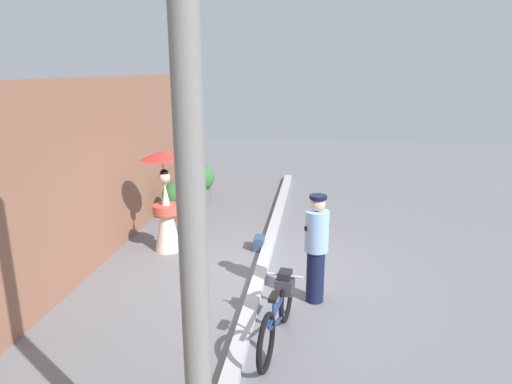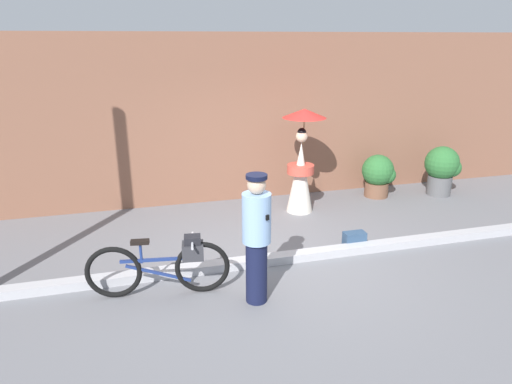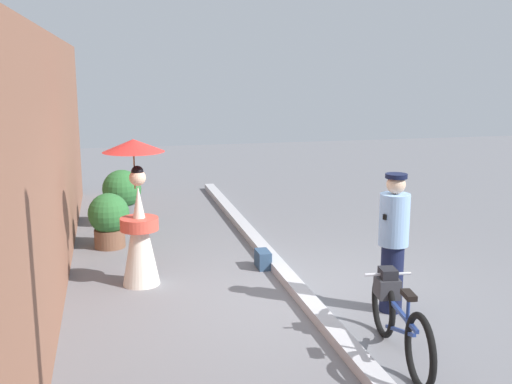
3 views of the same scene
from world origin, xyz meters
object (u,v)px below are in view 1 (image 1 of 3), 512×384
at_px(person_with_parasol, 166,202).
at_px(potted_plant_small, 202,181).
at_px(backpack_on_pavement, 259,243).
at_px(person_officer, 316,246).
at_px(bicycle_near_officer, 279,310).
at_px(utility_pole, 192,222).
at_px(potted_plant_by_door, 177,199).

xyz_separation_m(person_with_parasol, potted_plant_small, (3.10, 0.13, -0.38)).
bearing_deg(backpack_on_pavement, potted_plant_small, 32.81).
bearing_deg(potted_plant_small, person_officer, -148.37).
relative_size(bicycle_near_officer, potted_plant_small, 1.75).
height_order(bicycle_near_officer, utility_pole, utility_pole).
bearing_deg(potted_plant_by_door, bicycle_near_officer, -148.85).
height_order(person_with_parasol, potted_plant_by_door, person_with_parasol).
xyz_separation_m(person_officer, utility_pole, (-3.55, 0.78, 1.54)).
bearing_deg(potted_plant_by_door, backpack_on_pavement, -126.79).
bearing_deg(utility_pole, person_officer, -12.43).
bearing_deg(person_officer, potted_plant_by_door, 42.66).
bearing_deg(person_with_parasol, person_officer, -119.91).
relative_size(potted_plant_small, backpack_on_pavement, 3.01).
height_order(person_with_parasol, utility_pole, utility_pole).
bearing_deg(utility_pole, person_with_parasol, 21.09).
relative_size(potted_plant_small, utility_pole, 0.21).
xyz_separation_m(person_officer, potted_plant_by_door, (3.40, 3.13, -0.39)).
height_order(person_officer, potted_plant_by_door, person_officer).
bearing_deg(potted_plant_by_door, person_with_parasol, -168.57).
distance_m(person_with_parasol, potted_plant_small, 3.13).
xyz_separation_m(person_with_parasol, utility_pole, (-5.14, -1.98, 1.46)).
distance_m(person_officer, utility_pole, 3.95).
xyz_separation_m(bicycle_near_officer, backpack_on_pavement, (2.89, 0.61, -0.28)).
bearing_deg(potted_plant_small, backpack_on_pavement, -147.19).
bearing_deg(potted_plant_small, bicycle_near_officer, -156.91).
height_order(bicycle_near_officer, person_with_parasol, person_with_parasol).
xyz_separation_m(person_officer, person_with_parasol, (1.59, 2.76, 0.08)).
distance_m(potted_plant_small, backpack_on_pavement, 3.41).
relative_size(potted_plant_by_door, backpack_on_pavement, 2.58).
bearing_deg(person_with_parasol, backpack_on_pavement, -81.52).
bearing_deg(potted_plant_small, person_with_parasol, -177.68).
bearing_deg(person_with_parasol, bicycle_near_officer, -138.66).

